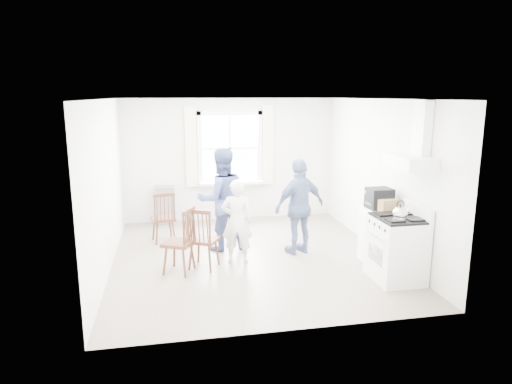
# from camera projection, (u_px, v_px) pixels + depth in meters

# --- Properties ---
(room_shell) EXTENTS (4.62, 5.12, 2.64)m
(room_shell) POSITION_uv_depth(u_px,v_px,m) (251.00, 181.00, 7.39)
(room_shell) COLOR gray
(room_shell) RESTS_ON ground
(window_assembly) EXTENTS (1.88, 0.24, 1.70)m
(window_assembly) POSITION_uv_depth(u_px,v_px,m) (230.00, 153.00, 9.70)
(window_assembly) COLOR white
(window_assembly) RESTS_ON room_shell
(range_hood) EXTENTS (0.45, 0.76, 0.94)m
(range_hood) POSITION_uv_depth(u_px,v_px,m) (414.00, 151.00, 6.35)
(range_hood) COLOR white
(range_hood) RESTS_ON room_shell
(shelf_unit) EXTENTS (0.40, 0.30, 0.80)m
(shelf_unit) POSITION_uv_depth(u_px,v_px,m) (165.00, 205.00, 9.55)
(shelf_unit) COLOR gray
(shelf_unit) RESTS_ON ground
(gas_stove) EXTENTS (0.68, 0.76, 1.12)m
(gas_stove) POSITION_uv_depth(u_px,v_px,m) (397.00, 248.00, 6.62)
(gas_stove) COLOR white
(gas_stove) RESTS_ON ground
(kettle) EXTENTS (0.20, 0.20, 0.29)m
(kettle) POSITION_uv_depth(u_px,v_px,m) (400.00, 214.00, 6.33)
(kettle) COLOR silver
(kettle) RESTS_ON gas_stove
(low_cabinet) EXTENTS (0.50, 0.55, 0.90)m
(low_cabinet) POSITION_uv_depth(u_px,v_px,m) (379.00, 236.00, 7.31)
(low_cabinet) COLOR white
(low_cabinet) RESTS_ON ground
(stereo_stack) EXTENTS (0.38, 0.34, 0.33)m
(stereo_stack) POSITION_uv_depth(u_px,v_px,m) (379.00, 198.00, 7.19)
(stereo_stack) COLOR black
(stereo_stack) RESTS_ON low_cabinet
(cardboard_box) EXTENTS (0.32, 0.26, 0.19)m
(cardboard_box) POSITION_uv_depth(u_px,v_px,m) (387.00, 205.00, 7.04)
(cardboard_box) COLOR olive
(cardboard_box) RESTS_ON low_cabinet
(windsor_chair_a) EXTENTS (0.48, 0.47, 0.95)m
(windsor_chair_a) POSITION_uv_depth(u_px,v_px,m) (164.00, 212.00, 8.26)
(windsor_chair_a) COLOR #482317
(windsor_chair_a) RESTS_ON ground
(windsor_chair_b) EXTENTS (0.56, 0.55, 0.99)m
(windsor_chair_b) POSITION_uv_depth(u_px,v_px,m) (201.00, 233.00, 6.97)
(windsor_chair_b) COLOR #482317
(windsor_chair_b) RESTS_ON ground
(windsor_chair_c) EXTENTS (0.56, 0.57, 1.02)m
(windsor_chair_c) POSITION_uv_depth(u_px,v_px,m) (185.00, 234.00, 6.85)
(windsor_chair_c) COLOR #482317
(windsor_chair_c) RESTS_ON ground
(person_left) EXTENTS (0.61, 0.61, 1.37)m
(person_left) POSITION_uv_depth(u_px,v_px,m) (237.00, 221.00, 7.28)
(person_left) COLOR white
(person_left) RESTS_ON ground
(person_mid) EXTENTS (1.00, 1.00, 1.78)m
(person_mid) POSITION_uv_depth(u_px,v_px,m) (222.00, 199.00, 7.89)
(person_mid) COLOR #485586
(person_mid) RESTS_ON ground
(person_right) EXTENTS (1.21, 1.21, 1.63)m
(person_right) POSITION_uv_depth(u_px,v_px,m) (300.00, 207.00, 7.70)
(person_right) COLOR navy
(person_right) RESTS_ON ground
(potted_plant) EXTENTS (0.20, 0.20, 0.33)m
(potted_plant) POSITION_uv_depth(u_px,v_px,m) (228.00, 174.00, 9.70)
(potted_plant) COLOR #2E6831
(potted_plant) RESTS_ON window_assembly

